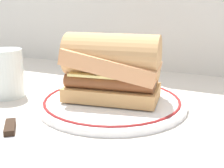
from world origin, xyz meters
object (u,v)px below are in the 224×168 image
at_px(drinking_glass, 7,76).
at_px(butter_knife, 8,138).
at_px(sausage_sandwich, 112,67).
at_px(plate, 112,102).

distance_m(drinking_glass, butter_knife, 0.23).
bearing_deg(drinking_glass, sausage_sandwich, 10.03).
bearing_deg(drinking_glass, butter_knife, -47.47).
relative_size(plate, drinking_glass, 2.85).
relative_size(sausage_sandwich, drinking_glass, 1.90).
xyz_separation_m(plate, butter_knife, (-0.08, -0.21, -0.00)).
xyz_separation_m(sausage_sandwich, drinking_glass, (-0.23, -0.04, -0.03)).
distance_m(plate, sausage_sandwich, 0.07).
height_order(sausage_sandwich, drinking_glass, sausage_sandwich).
bearing_deg(drinking_glass, plate, 10.03).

